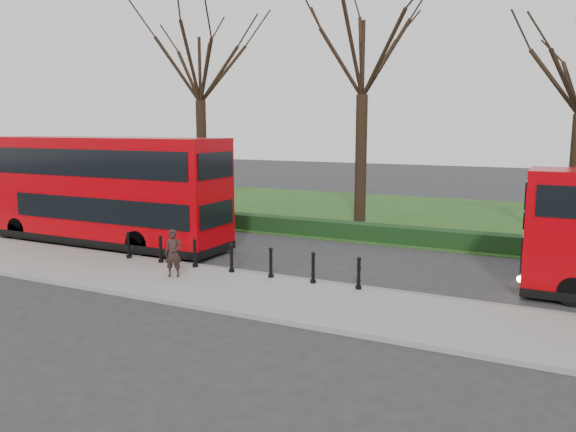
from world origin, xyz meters
The scene contains 12 objects.
ground centered at (0.00, 0.00, 0.00)m, with size 120.00×120.00×0.00m, color #28282B.
pavement centered at (0.00, -3.00, 0.07)m, with size 60.00×4.00×0.15m, color gray.
kerb centered at (0.00, -1.00, 0.07)m, with size 60.00×0.25×0.16m, color slate.
grass_verge centered at (0.00, 15.00, 0.03)m, with size 60.00×18.00×0.06m, color #234717.
hedge centered at (0.00, 6.80, 0.40)m, with size 60.00×0.90×0.80m, color black.
yellow_line_outer centered at (0.00, -0.70, 0.01)m, with size 60.00×0.10×0.01m, color yellow.
yellow_line_inner centered at (0.00, -0.50, 0.01)m, with size 60.00×0.10×0.01m, color yellow.
tree_left centered at (-8.00, 10.00, 8.98)m, with size 7.90×7.90×12.35m.
tree_mid centered at (2.00, 10.00, 9.10)m, with size 8.01×8.01×12.52m.
bollard_row centered at (1.18, -1.35, 0.65)m, with size 9.68×0.15×1.00m.
bus_lead centered at (-6.83, 0.73, 2.42)m, with size 12.06×2.77×4.80m.
pedestrian centered at (-0.27, -2.77, 0.98)m, with size 0.60×0.40×1.65m, color black.
Camera 1 is at (11.66, -17.85, 5.29)m, focal length 35.00 mm.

